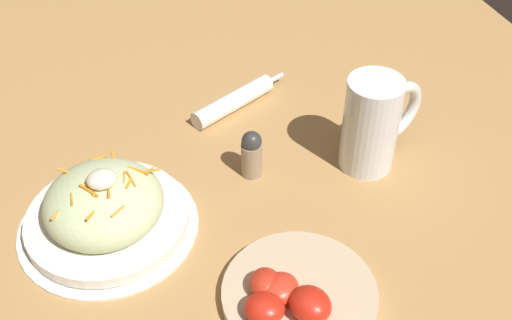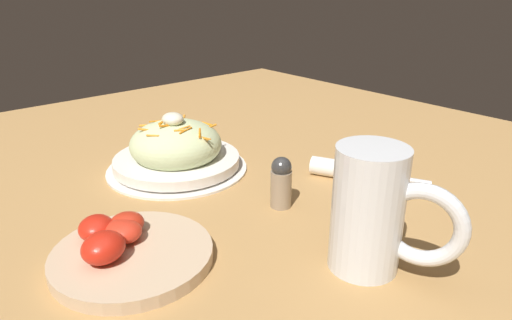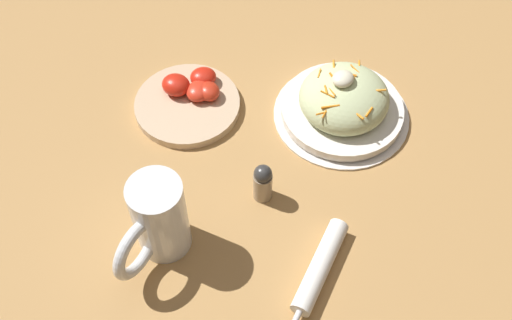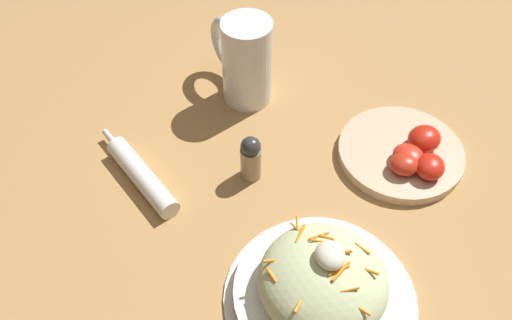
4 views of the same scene
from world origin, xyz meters
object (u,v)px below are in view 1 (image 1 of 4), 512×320
(napkin_roll, at_px, (234,101))
(salt_shaker, at_px, (252,154))
(beer_mug, at_px, (373,128))
(tomato_plate, at_px, (295,296))
(salad_plate, at_px, (105,210))

(napkin_roll, distance_m, salt_shaker, 0.16)
(beer_mug, xyz_separation_m, salt_shaker, (-0.17, 0.03, -0.03))
(beer_mug, relative_size, salt_shaker, 1.91)
(beer_mug, bearing_deg, tomato_plate, -133.94)
(salad_plate, distance_m, napkin_roll, 0.31)
(napkin_roll, height_order, salt_shaker, salt_shaker)
(napkin_roll, bearing_deg, beer_mug, -50.58)
(napkin_roll, relative_size, tomato_plate, 0.97)
(beer_mug, bearing_deg, napkin_roll, 129.42)
(beer_mug, bearing_deg, salad_plate, -178.26)
(salt_shaker, bearing_deg, tomato_plate, -95.41)
(tomato_plate, height_order, salt_shaker, salt_shaker)
(napkin_roll, distance_m, tomato_plate, 0.39)
(tomato_plate, bearing_deg, salt_shaker, 84.59)
(tomato_plate, xyz_separation_m, salt_shaker, (0.02, 0.23, 0.02))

